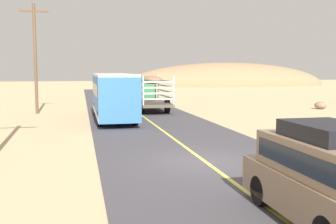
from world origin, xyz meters
name	(u,v)px	position (x,y,z in m)	size (l,w,h in m)	color
ground_plane	(204,161)	(0.00, 0.00, 0.00)	(240.00, 240.00, 0.00)	tan
road_surface	(204,161)	(0.00, 0.00, 0.01)	(8.00, 120.00, 0.02)	#423F44
road_centre_line	(204,161)	(0.00, 0.00, 0.02)	(0.16, 117.60, 0.00)	#D8CC4C
suv_near	(326,175)	(0.72, -6.61, 1.15)	(1.90, 4.62, 2.29)	#8C7259
livestock_truck	(145,89)	(1.27, 21.83, 1.79)	(2.53, 9.70, 3.02)	#3F7F4C
bus	(113,95)	(-2.33, 13.65, 1.75)	(2.54, 10.00, 3.21)	#3872C6
power_pole_mid	(35,56)	(-8.01, 18.92, 4.65)	(2.20, 0.24, 8.70)	brown
boulder_far_horizon	(320,105)	(16.58, 17.50, 0.34)	(1.06, 1.12, 0.68)	#84705B
distant_hill	(227,86)	(28.44, 71.58, 0.00)	(47.56, 16.75, 10.59)	#957553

